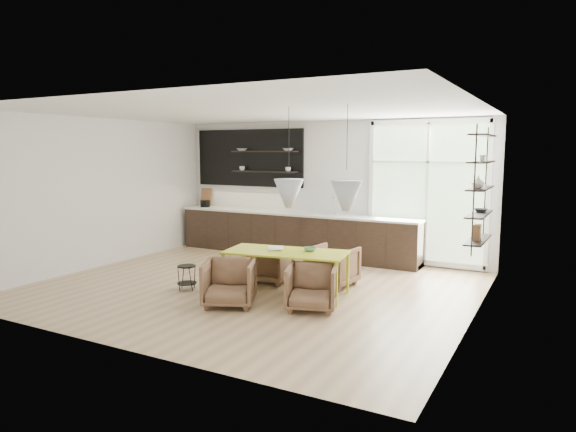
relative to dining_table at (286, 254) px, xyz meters
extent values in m
cube|color=tan|center=(-0.68, 0.10, -0.65)|extent=(7.00, 6.00, 0.01)
cube|color=silver|center=(-0.68, 3.10, 0.80)|extent=(7.00, 0.02, 2.90)
cube|color=silver|center=(-4.18, 0.10, 0.80)|extent=(0.02, 6.00, 2.90)
cube|color=silver|center=(2.82, 0.10, 0.80)|extent=(0.02, 6.00, 2.90)
cube|color=white|center=(-0.68, 0.10, 2.25)|extent=(7.00, 6.00, 0.01)
cube|color=#B2D1A5|center=(1.47, 3.07, 0.80)|extent=(2.20, 0.02, 2.70)
cube|color=silver|center=(1.47, 3.04, 0.80)|extent=(2.30, 0.08, 2.80)
cone|color=#B2B9C0|center=(0.27, -0.40, 1.00)|extent=(0.44, 0.44, 0.42)
cone|color=#B2B9C0|center=(1.17, -0.40, 1.00)|extent=(0.44, 0.44, 0.42)
cylinder|color=black|center=(0.27, -0.40, 1.81)|extent=(0.01, 0.01, 0.89)
cylinder|color=black|center=(1.17, -0.40, 1.81)|extent=(0.01, 0.01, 0.89)
cube|color=black|center=(-1.28, 2.77, -0.20)|extent=(5.50, 0.65, 0.90)
cube|color=silver|center=(-1.28, 2.77, 0.27)|extent=(5.54, 0.69, 0.04)
cube|color=silver|center=(-1.28, 3.09, 0.55)|extent=(5.50, 0.02, 0.55)
cube|color=black|center=(-2.63, 3.06, 1.45)|extent=(2.80, 0.06, 1.30)
cube|color=black|center=(-2.13, 2.92, 1.60)|extent=(1.60, 0.28, 0.03)
cube|color=black|center=(-2.13, 2.92, 1.15)|extent=(1.60, 0.28, 0.03)
cube|color=brown|center=(-3.83, 3.00, 0.50)|extent=(0.30, 0.10, 0.42)
cylinder|color=silver|center=(-0.38, 2.87, 0.47)|extent=(0.02, 0.02, 0.40)
imported|color=white|center=(-2.73, 2.92, 1.64)|extent=(0.22, 0.22, 0.05)
imported|color=white|center=(-1.53, 2.92, 1.64)|extent=(0.22, 0.22, 0.05)
imported|color=white|center=(-2.73, 2.92, 1.21)|extent=(0.12, 0.12, 0.10)
imported|color=white|center=(-1.53, 2.92, 1.21)|extent=(0.12, 0.12, 0.10)
cylinder|color=black|center=(-3.67, 2.73, 0.36)|extent=(0.22, 0.22, 0.14)
cube|color=black|center=(2.68, 0.70, 1.05)|extent=(0.02, 0.02, 1.90)
cube|color=black|center=(2.68, 1.90, 1.05)|extent=(0.02, 0.02, 1.90)
cube|color=black|center=(2.68, 1.30, 0.25)|extent=(0.26, 1.20, 0.02)
cube|color=black|center=(2.68, 1.30, 0.65)|extent=(0.26, 1.20, 0.02)
cube|color=black|center=(2.68, 1.30, 1.05)|extent=(0.26, 1.20, 0.02)
cube|color=black|center=(2.68, 1.30, 1.45)|extent=(0.26, 1.20, 0.03)
cube|color=black|center=(2.68, 1.30, 1.85)|extent=(0.26, 1.20, 0.03)
imported|color=white|center=(2.68, 1.05, 1.16)|extent=(0.18, 0.18, 0.19)
imported|color=#333338|center=(2.68, 1.50, 0.69)|extent=(0.22, 0.22, 0.05)
imported|color=white|center=(2.68, 1.40, 1.51)|extent=(0.10, 0.10, 0.09)
cube|color=brown|center=(2.68, 1.20, 0.38)|extent=(0.10, 0.18, 0.24)
cube|color=#ABB21E|center=(0.00, 0.00, 0.03)|extent=(2.02, 1.15, 0.03)
cube|color=#ABB21E|center=(-0.84, -0.53, -0.31)|extent=(0.05, 0.05, 0.67)
cube|color=#ABB21E|center=(-0.96, 0.23, -0.31)|extent=(0.05, 0.05, 0.67)
cube|color=#ABB21E|center=(0.96, -0.23, -0.31)|extent=(0.05, 0.05, 0.67)
cube|color=#ABB21E|center=(0.84, 0.53, -0.31)|extent=(0.05, 0.05, 0.67)
imported|color=brown|center=(-0.60, 0.55, -0.35)|extent=(0.71, 0.73, 0.61)
imported|color=brown|center=(0.44, 0.84, -0.31)|extent=(0.81, 0.83, 0.68)
imported|color=brown|center=(-0.45, -0.92, -0.31)|extent=(0.97, 0.98, 0.68)
imported|color=brown|center=(0.70, -0.52, -0.32)|extent=(0.89, 0.90, 0.65)
cylinder|color=black|center=(-1.55, -0.55, -0.25)|extent=(0.30, 0.30, 0.02)
cylinder|color=black|center=(-1.55, -0.55, -0.54)|extent=(0.32, 0.32, 0.01)
cylinder|color=black|center=(-1.42, -0.61, -0.45)|extent=(0.01, 0.01, 0.40)
cylinder|color=black|center=(-1.49, -0.42, -0.45)|extent=(0.01, 0.01, 0.40)
cylinder|color=black|center=(-1.68, -0.49, -0.45)|extent=(0.01, 0.01, 0.40)
cylinder|color=black|center=(-1.61, -0.68, -0.45)|extent=(0.01, 0.01, 0.40)
imported|color=white|center=(-0.33, 0.01, 0.06)|extent=(0.37, 0.40, 0.03)
imported|color=#538A5B|center=(0.34, 0.18, 0.08)|extent=(0.21, 0.21, 0.06)
camera|label=1|loc=(3.80, -6.98, 1.63)|focal=32.00mm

